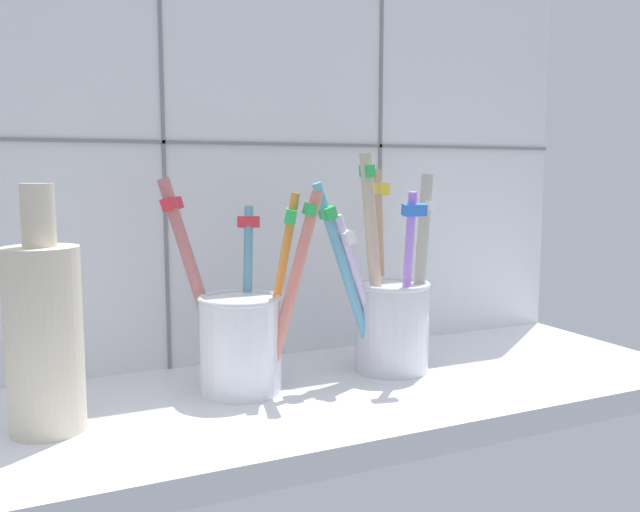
# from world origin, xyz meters

# --- Properties ---
(counter_slab) EXTENTS (0.64, 0.22, 0.02)m
(counter_slab) POSITION_xyz_m (0.00, 0.00, 0.01)
(counter_slab) COLOR silver
(counter_slab) RESTS_ON ground
(tile_wall_back) EXTENTS (0.64, 0.02, 0.45)m
(tile_wall_back) POSITION_xyz_m (0.00, 0.12, 0.22)
(tile_wall_back) COLOR white
(tile_wall_back) RESTS_ON ground
(toothbrush_cup_left) EXTENTS (0.11, 0.09, 0.17)m
(toothbrush_cup_left) POSITION_xyz_m (-0.07, 0.02, 0.07)
(toothbrush_cup_left) COLOR white
(toothbrush_cup_left) RESTS_ON counter_slab
(toothbrush_cup_right) EXTENTS (0.12, 0.09, 0.19)m
(toothbrush_cup_right) POSITION_xyz_m (0.07, 0.02, 0.07)
(toothbrush_cup_right) COLOR silver
(toothbrush_cup_right) RESTS_ON counter_slab
(ceramic_vase) EXTENTS (0.05, 0.05, 0.17)m
(ceramic_vase) POSITION_xyz_m (-0.21, 0.00, 0.09)
(ceramic_vase) COLOR beige
(ceramic_vase) RESTS_ON counter_slab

